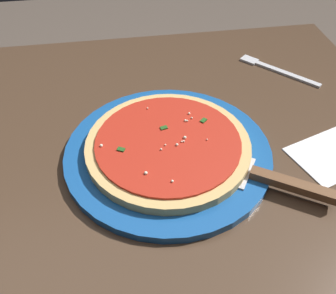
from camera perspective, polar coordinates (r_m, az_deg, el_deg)
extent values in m
cube|color=black|center=(1.21, -23.63, -4.29)|extent=(0.06, 0.06, 0.69)
cube|color=black|center=(1.25, 15.20, -0.07)|extent=(0.06, 0.06, 0.69)
cube|color=#473323|center=(0.67, -2.36, -0.46)|extent=(0.96, 0.79, 0.03)
cylinder|color=#195199|center=(0.64, 0.00, -0.84)|extent=(0.35, 0.35, 0.01)
cylinder|color=#DBB26B|center=(0.63, 0.00, 0.14)|extent=(0.27, 0.27, 0.02)
cylinder|color=red|center=(0.62, 0.00, 0.81)|extent=(0.24, 0.24, 0.00)
sphere|color=#EFEACC|center=(0.62, 5.86, 1.13)|extent=(0.00, 0.00, 0.00)
sphere|color=#EFEACC|center=(0.66, 2.88, 3.95)|extent=(0.00, 0.00, 0.00)
sphere|color=#EFEACC|center=(0.63, 2.53, 1.43)|extent=(0.01, 0.01, 0.01)
sphere|color=#EFEACC|center=(0.61, -0.41, 0.32)|extent=(0.00, 0.00, 0.00)
sphere|color=#EFEACC|center=(0.67, 3.18, 5.04)|extent=(0.00, 0.00, 0.00)
sphere|color=#EFEACC|center=(0.62, 2.37, 0.88)|extent=(0.00, 0.00, 0.00)
sphere|color=#EFEACC|center=(0.61, 1.35, 0.35)|extent=(0.00, 0.00, 0.00)
sphere|color=#EFEACC|center=(0.66, 2.61, 3.97)|extent=(0.00, 0.00, 0.00)
sphere|color=#EFEACC|center=(0.66, 3.59, 4.37)|extent=(0.00, 0.00, 0.00)
sphere|color=#EFEACC|center=(0.60, -1.04, -0.35)|extent=(0.00, 0.00, 0.00)
sphere|color=#EFEACC|center=(0.62, -9.96, 0.21)|extent=(0.01, 0.01, 0.01)
sphere|color=#EFEACC|center=(0.56, 0.65, -5.14)|extent=(0.00, 0.00, 0.00)
sphere|color=#EFEACC|center=(0.57, -3.34, -3.91)|extent=(0.01, 0.01, 0.01)
sphere|color=#EFEACC|center=(0.62, 2.07, 0.81)|extent=(0.00, 0.00, 0.00)
sphere|color=#EFEACC|center=(0.69, -3.39, 5.80)|extent=(0.00, 0.00, 0.00)
cube|color=#23561E|center=(0.66, 5.35, 3.99)|extent=(0.01, 0.01, 0.00)
cube|color=#23561E|center=(0.61, -7.05, -0.34)|extent=(0.01, 0.01, 0.00)
cube|color=#23561E|center=(0.64, -0.58, 2.72)|extent=(0.01, 0.01, 0.00)
cube|color=silver|center=(0.61, 8.15, -2.79)|extent=(0.11, 0.11, 0.00)
cube|color=brown|center=(0.60, 18.20, -5.40)|extent=(0.12, 0.09, 0.01)
cube|color=silver|center=(0.88, 17.41, 10.39)|extent=(0.11, 0.12, 0.00)
cube|color=silver|center=(0.91, 12.09, 12.62)|extent=(0.04, 0.04, 0.00)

